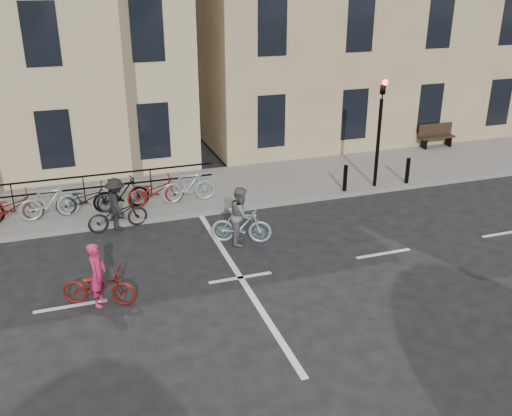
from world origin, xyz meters
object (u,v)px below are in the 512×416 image
object	(u,v)px
traffic_light	(380,120)
cyclist_dark	(117,210)
cyclist_grey	(241,220)
cyclist_pink	(99,284)
bench	(436,135)

from	to	relation	value
traffic_light	cyclist_dark	bearing A→B (deg)	-177.10
cyclist_grey	cyclist_pink	bearing A→B (deg)	140.09
cyclist_grey	traffic_light	bearing A→B (deg)	-43.13
cyclist_pink	cyclist_dark	size ratio (longest dim) A/B	0.97
cyclist_pink	traffic_light	bearing A→B (deg)	-42.67
traffic_light	cyclist_dark	xyz separation A→B (m)	(-8.70, -0.44, -1.84)
traffic_light	bench	distance (m)	6.14
cyclist_grey	cyclist_dark	size ratio (longest dim) A/B	0.94
cyclist_pink	cyclist_grey	world-z (taller)	cyclist_grey
bench	cyclist_pink	xyz separation A→B (m)	(-14.35, -7.84, -0.15)
bench	cyclist_dark	bearing A→B (deg)	-164.15
traffic_light	cyclist_dark	distance (m)	8.90
bench	cyclist_grey	distance (m)	11.89
bench	cyclist_grey	xyz separation A→B (m)	(-10.37, -5.82, -0.02)
traffic_light	cyclist_grey	world-z (taller)	traffic_light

